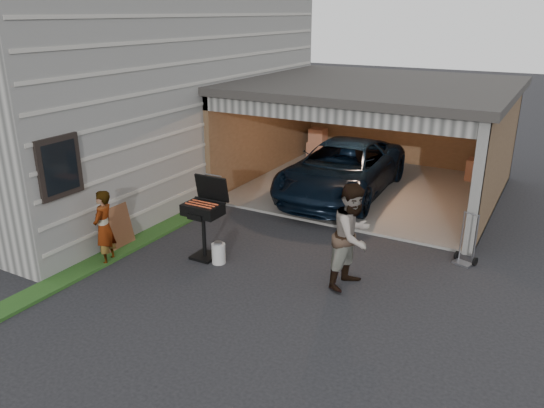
{
  "coord_description": "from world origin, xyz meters",
  "views": [
    {
      "loc": [
        5.21,
        -6.8,
        4.59
      ],
      "look_at": [
        0.59,
        1.41,
        1.15
      ],
      "focal_mm": 35.0,
      "sensor_mm": 36.0,
      "label": 1
    }
  ],
  "objects": [
    {
      "name": "minivan",
      "position": [
        0.32,
        5.56,
        0.69
      ],
      "size": [
        2.48,
        5.03,
        1.37
      ],
      "primitive_type": "imported",
      "rotation": [
        0.0,
        0.0,
        0.04
      ],
      "color": "black",
      "rests_on": "ground"
    },
    {
      "name": "woman",
      "position": [
        -2.1,
        -0.3,
        0.74
      ],
      "size": [
        0.5,
        0.62,
        1.47
      ],
      "primitive_type": "imported",
      "rotation": [
        0.0,
        0.0,
        -1.25
      ],
      "color": "#9FB6C8",
      "rests_on": "ground"
    },
    {
      "name": "man",
      "position": [
        2.31,
        1.19,
        0.94
      ],
      "size": [
        0.89,
        1.04,
        1.89
      ],
      "primitive_type": "imported",
      "rotation": [
        0.0,
        0.0,
        1.36
      ],
      "color": "#3E1E18",
      "rests_on": "ground"
    },
    {
      "name": "propane_tank",
      "position": [
        -0.22,
        0.76,
        0.2
      ],
      "size": [
        0.33,
        0.33,
        0.4
      ],
      "primitive_type": "cylinder",
      "rotation": [
        0.0,
        0.0,
        0.27
      ],
      "color": "silver",
      "rests_on": "ground"
    },
    {
      "name": "plywood_panel",
      "position": [
        -2.4,
        0.28,
        0.44
      ],
      "size": [
        0.22,
        0.8,
        0.88
      ],
      "primitive_type": "cube",
      "rotation": [
        0.0,
        -0.21,
        0.0
      ],
      "color": "brown",
      "rests_on": "ground"
    },
    {
      "name": "garage",
      "position": [
        0.76,
        6.79,
        1.87
      ],
      "size": [
        6.8,
        6.3,
        2.9
      ],
      "color": "#605E59",
      "rests_on": "ground"
    },
    {
      "name": "groundcover_strip",
      "position": [
        -2.25,
        -1.0,
        0.03
      ],
      "size": [
        0.5,
        8.0,
        0.06
      ],
      "primitive_type": "cube",
      "color": "#193814",
      "rests_on": "ground"
    },
    {
      "name": "hand_truck",
      "position": [
        3.92,
        3.08,
        0.2
      ],
      "size": [
        0.46,
        0.41,
        1.03
      ],
      "rotation": [
        0.0,
        0.0,
        -0.32
      ],
      "color": "gray",
      "rests_on": "ground"
    },
    {
      "name": "ground",
      "position": [
        0.0,
        0.0,
        0.0
      ],
      "size": [
        80.0,
        80.0,
        0.0
      ],
      "primitive_type": "plane",
      "color": "black",
      "rests_on": "ground"
    },
    {
      "name": "house",
      "position": [
        -6.0,
        4.0,
        2.75
      ],
      "size": [
        7.0,
        11.0,
        5.5
      ],
      "primitive_type": "cube",
      "color": "#474744",
      "rests_on": "ground"
    },
    {
      "name": "bbq_grill",
      "position": [
        -0.6,
        0.86,
        0.96
      ],
      "size": [
        0.72,
        0.63,
        1.61
      ],
      "color": "black",
      "rests_on": "ground"
    }
  ]
}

